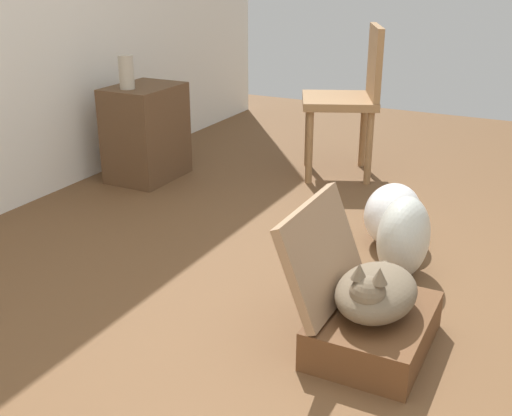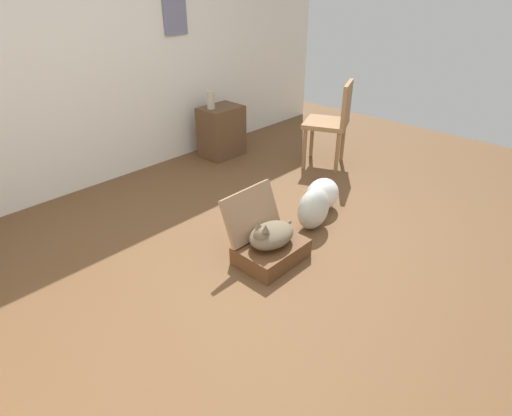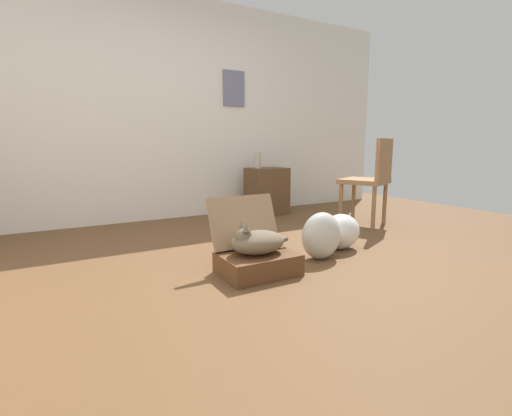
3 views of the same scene
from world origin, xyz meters
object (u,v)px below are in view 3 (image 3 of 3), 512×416
object	(u,v)px
plastic_bag_clear	(341,232)
chair	(371,178)
plastic_bag_white	(321,236)
vase_tall	(258,160)
cat	(256,241)
side_table	(267,191)
suitcase_base	(258,264)

from	to	relation	value
plastic_bag_clear	chair	distance (m)	1.15
plastic_bag_white	plastic_bag_clear	world-z (taller)	plastic_bag_white
vase_tall	chair	size ratio (longest dim) A/B	0.21
cat	vase_tall	world-z (taller)	vase_tall
side_table	cat	bearing A→B (deg)	-123.14
suitcase_base	cat	world-z (taller)	cat
plastic_bag_clear	side_table	distance (m)	1.73
suitcase_base	side_table	world-z (taller)	side_table
cat	plastic_bag_clear	distance (m)	0.98
suitcase_base	vase_tall	xyz separation A→B (m)	(1.10, 1.92, 0.62)
side_table	vase_tall	distance (m)	0.42
suitcase_base	chair	size ratio (longest dim) A/B	0.54
plastic_bag_white	side_table	world-z (taller)	side_table
plastic_bag_clear	chair	xyz separation A→B (m)	(0.93, 0.56, 0.38)
side_table	vase_tall	world-z (taller)	vase_tall
suitcase_base	cat	distance (m)	0.16
suitcase_base	chair	world-z (taller)	chair
vase_tall	chair	world-z (taller)	chair
suitcase_base	vase_tall	size ratio (longest dim) A/B	2.59
side_table	chair	world-z (taller)	chair
cat	side_table	size ratio (longest dim) A/B	0.79
plastic_bag_clear	vase_tall	world-z (taller)	vase_tall
plastic_bag_white	chair	distance (m)	1.49
suitcase_base	side_table	bearing A→B (deg)	57.10
suitcase_base	cat	xyz separation A→B (m)	(-0.01, 0.00, 0.16)
plastic_bag_clear	vase_tall	size ratio (longest dim) A/B	1.77
plastic_bag_clear	plastic_bag_white	bearing A→B (deg)	-157.21
cat	plastic_bag_white	distance (m)	0.63
plastic_bag_white	vase_tall	world-z (taller)	vase_tall
plastic_bag_white	suitcase_base	bearing A→B (deg)	-174.48
chair	plastic_bag_white	bearing A→B (deg)	5.23
suitcase_base	vase_tall	distance (m)	2.30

